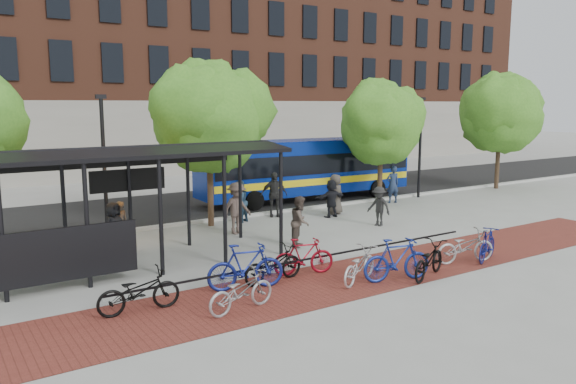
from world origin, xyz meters
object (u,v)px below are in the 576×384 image
pedestrian_8 (300,221)px  pedestrian_9 (379,206)px  bike_7 (397,260)px  tree_d (501,110)px  pedestrian_0 (114,227)px  bike_8 (429,260)px  bike_11 (487,245)px  pedestrian_4 (274,194)px  bike_6 (359,265)px  lamp_post_right (420,144)px  pedestrian_7 (393,184)px  bus (307,166)px  bike_3 (246,267)px  bike_5 (304,256)px  lamp_post_left (104,162)px  bus_shelter (104,168)px  tree_c (382,120)px  pedestrian_5 (331,198)px  bike_0 (139,291)px  bike_4 (273,264)px  pedestrian_2 (239,202)px  bike_2 (241,291)px  pedestrian_3 (237,208)px  pedestrian_1 (120,224)px  tree_b (210,113)px  bike_10 (465,246)px

pedestrian_8 → pedestrian_9: size_ratio=1.10×
bike_7 → tree_d: bearing=-46.2°
pedestrian_0 → pedestrian_8: bearing=-61.5°
bike_8 → bike_11: bike_11 is taller
pedestrian_4 → bike_6: bearing=-83.9°
lamp_post_right → pedestrian_7: size_ratio=2.81×
bus → pedestrian_9: bus is taller
bike_3 → bike_5: (2.00, 0.22, -0.08)m
lamp_post_left → bike_11: size_ratio=3.03×
bus_shelter → pedestrian_8: (6.22, -0.88, -2.13)m
pedestrian_4 → pedestrian_8: size_ratio=1.11×
tree_c → pedestrian_5: 5.36m
bike_0 → bike_3: 2.87m
tree_c → bike_11: 10.84m
lamp_post_right → bike_4: lamp_post_right is taller
bike_6 → lamp_post_right: bearing=-77.0°
lamp_post_right → pedestrian_8: (-10.91, -4.96, -1.88)m
bike_3 → pedestrian_2: 8.42m
bike_3 → pedestrian_7: bearing=-45.1°
lamp_post_right → pedestrian_7: (-2.29, -0.45, -1.84)m
bike_2 → pedestrian_8: bearing=-56.8°
bike_3 → bike_7: size_ratio=1.03×
bike_3 → pedestrian_5: size_ratio=1.27×
tree_d → bike_4: 21.58m
bike_6 → bike_5: bearing=7.3°
bus_shelter → bike_11: bus_shelter is taller
bike_11 → pedestrian_3: 8.85m
bike_5 → pedestrian_9: pedestrian_9 is taller
bike_4 → pedestrian_1: bearing=15.3°
lamp_post_left → bike_7: lamp_post_left is taller
bus_shelter → pedestrian_9: (10.68, 0.07, -2.21)m
tree_b → bike_0: bearing=-126.2°
bike_7 → pedestrian_5: size_ratio=1.23×
lamp_post_right → bike_4: bearing=-150.6°
pedestrian_5 → pedestrian_9: size_ratio=1.03×
tree_d → bike_2: tree_d is taller
pedestrian_5 → bus_shelter: bearing=13.5°
lamp_post_right → bike_8: 14.11m
bike_0 → pedestrian_5: 12.33m
bike_6 → pedestrian_1: size_ratio=1.14×
bus → pedestrian_7: size_ratio=6.22×
bike_0 → bike_7: (6.65, -1.59, 0.09)m
tree_d → bike_3: bearing=-159.8°
bus → bike_11: (-1.79, -12.17, -1.23)m
bus_shelter → pedestrian_2: size_ratio=6.10×
bike_4 → bike_10: (5.87, -1.64, 0.02)m
pedestrian_1 → pedestrian_7: (13.77, 1.29, 0.11)m
pedestrian_2 → pedestrian_7: (8.48, -0.05, 0.04)m
bike_0 → pedestrian_1: bearing=-10.9°
bike_3 → pedestrian_3: pedestrian_3 is taller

